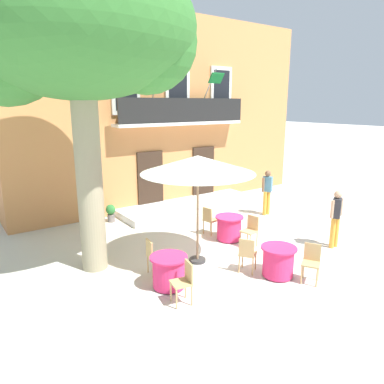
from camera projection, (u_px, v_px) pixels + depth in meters
name	position (u px, v px, depth m)	size (l,w,h in m)	color
ground_plane	(244.00, 246.00, 10.65)	(120.00, 120.00, 0.00)	beige
building_facade	(153.00, 112.00, 15.81)	(13.00, 5.09, 7.50)	#CC844C
entrance_step_platform	(190.00, 206.00, 14.39)	(5.79, 1.81, 0.25)	silver
plane_tree	(75.00, 32.00, 7.90)	(5.53, 4.85, 7.39)	gray
cafe_table_near_tree	(278.00, 261.00, 8.70)	(0.86, 0.86, 0.76)	#E52D66
cafe_chair_near_tree_0	(311.00, 260.00, 8.44)	(0.55, 0.55, 0.91)	tan
cafe_chair_near_tree_1	(247.00, 253.00, 8.87)	(0.55, 0.55, 0.91)	tan
cafe_table_middle	(169.00, 271.00, 8.18)	(0.86, 0.86, 0.76)	#E52D66
cafe_chair_middle_0	(154.00, 254.00, 8.76)	(0.45, 0.45, 0.91)	tan
cafe_chair_middle_1	(184.00, 280.00, 7.51)	(0.47, 0.47, 0.91)	tan
cafe_table_front	(229.00, 228.00, 11.04)	(0.86, 0.86, 0.76)	#E52D66
cafe_chair_front_0	(209.00, 219.00, 11.47)	(0.46, 0.46, 0.91)	tan
cafe_chair_front_1	(251.00, 229.00, 10.54)	(0.46, 0.46, 0.91)	tan
cafe_umbrella	(198.00, 165.00, 8.98)	(2.90, 2.90, 2.85)	#997A56
ground_planter_left	(111.00, 212.00, 12.74)	(0.33, 0.33, 0.64)	slate
pedestrian_near_entrance	(267.00, 190.00, 13.43)	(0.53, 0.40, 1.70)	gold
pedestrian_mid_plaza	(336.00, 216.00, 10.35)	(0.53, 0.35, 1.71)	gold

